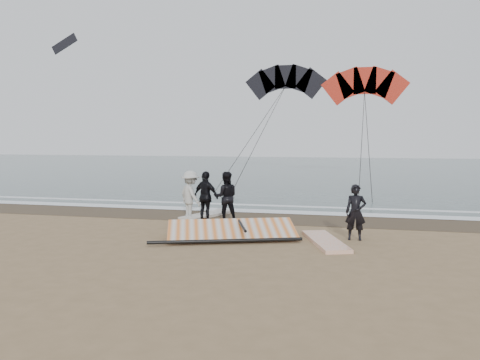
# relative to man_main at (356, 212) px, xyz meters

# --- Properties ---
(ground) EXTENTS (120.00, 120.00, 0.00)m
(ground) POSITION_rel_man_main_xyz_m (-3.29, -1.21, -0.85)
(ground) COLOR #8C704C
(ground) RESTS_ON ground
(sea) EXTENTS (120.00, 54.00, 0.02)m
(sea) POSITION_rel_man_main_xyz_m (-3.29, 31.79, -0.84)
(sea) COLOR #233838
(sea) RESTS_ON ground
(wet_sand) EXTENTS (120.00, 2.80, 0.01)m
(wet_sand) POSITION_rel_man_main_xyz_m (-3.29, 3.29, -0.85)
(wet_sand) COLOR #4C3D2B
(wet_sand) RESTS_ON ground
(foam_near) EXTENTS (120.00, 0.90, 0.01)m
(foam_near) POSITION_rel_man_main_xyz_m (-3.29, 4.69, -0.83)
(foam_near) COLOR white
(foam_near) RESTS_ON sea
(foam_far) EXTENTS (120.00, 0.45, 0.01)m
(foam_far) POSITION_rel_man_main_xyz_m (-3.29, 6.39, -0.83)
(foam_far) COLOR white
(foam_far) RESTS_ON sea
(man_main) EXTENTS (0.63, 0.41, 1.71)m
(man_main) POSITION_rel_man_main_xyz_m (0.00, 0.00, 0.00)
(man_main) COLOR black
(man_main) RESTS_ON ground
(board_white) EXTENTS (1.61, 2.85, 0.11)m
(board_white) POSITION_rel_man_main_xyz_m (-0.88, -0.63, -0.80)
(board_white) COLOR silver
(board_white) RESTS_ON ground
(board_cream) EXTENTS (1.67, 2.72, 0.11)m
(board_cream) POSITION_rel_man_main_xyz_m (-5.66, 3.13, -0.80)
(board_cream) COLOR beige
(board_cream) RESTS_ON ground
(trio_cluster) EXTENTS (2.62, 1.39, 1.89)m
(trio_cluster) POSITION_rel_man_main_xyz_m (-5.39, 2.04, 0.09)
(trio_cluster) COLOR black
(trio_cluster) RESTS_ON ground
(sail_rig) EXTENTS (4.35, 2.94, 0.51)m
(sail_rig) POSITION_rel_man_main_xyz_m (-3.77, -0.56, -0.66)
(sail_rig) COLOR black
(sail_rig) RESTS_ON ground
(kite_red) EXTENTS (7.16, 7.30, 15.79)m
(kite_red) POSITION_rel_man_main_xyz_m (0.94, 22.17, 5.96)
(kite_red) COLOR red
(kite_red) RESTS_ON ground
(kite_dark) EXTENTS (7.89, 8.08, 17.60)m
(kite_dark) POSITION_rel_man_main_xyz_m (-5.55, 26.05, 6.84)
(kite_dark) COLOR black
(kite_dark) RESTS_ON ground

